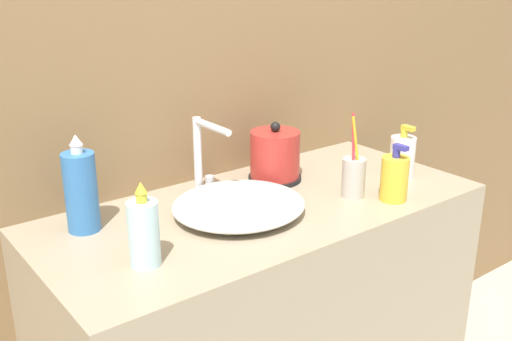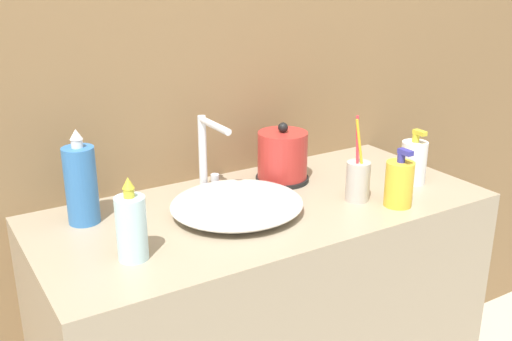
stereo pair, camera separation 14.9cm
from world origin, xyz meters
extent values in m
cube|color=olive|center=(0.00, 0.55, 1.30)|extent=(6.00, 0.04, 2.60)
ellipsoid|color=white|center=(-0.09, 0.26, 0.90)|extent=(0.33, 0.32, 0.05)
cylinder|color=silver|center=(-0.09, 0.44, 0.98)|extent=(0.02, 0.02, 0.21)
cylinder|color=silver|center=(-0.09, 0.37, 1.08)|extent=(0.02, 0.15, 0.02)
cylinder|color=silver|center=(-0.05, 0.44, 0.90)|extent=(0.02, 0.02, 0.04)
cylinder|color=black|center=(0.14, 0.39, 0.88)|extent=(0.15, 0.15, 0.01)
cylinder|color=#B22D28|center=(0.14, 0.39, 0.95)|extent=(0.14, 0.14, 0.14)
sphere|color=black|center=(0.14, 0.39, 1.03)|extent=(0.03, 0.03, 0.03)
cylinder|color=#B7B2A8|center=(0.23, 0.17, 0.93)|extent=(0.06, 0.06, 0.10)
cylinder|color=yellow|center=(0.22, 0.16, 1.01)|extent=(0.03, 0.02, 0.18)
cylinder|color=#E5333F|center=(0.22, 0.17, 1.01)|extent=(0.01, 0.02, 0.19)
cylinder|color=gold|center=(0.29, 0.09, 0.93)|extent=(0.07, 0.07, 0.12)
cylinder|color=#333399|center=(0.29, 0.09, 1.00)|extent=(0.02, 0.02, 0.02)
cube|color=#333399|center=(0.29, 0.08, 1.02)|extent=(0.02, 0.04, 0.01)
cylinder|color=white|center=(0.44, 0.19, 0.93)|extent=(0.07, 0.07, 0.12)
cylinder|color=gold|center=(0.44, 0.19, 1.01)|extent=(0.02, 0.02, 0.02)
cube|color=gold|center=(0.44, 0.18, 1.02)|extent=(0.02, 0.04, 0.01)
cylinder|color=#3370B7|center=(-0.42, 0.41, 0.97)|extent=(0.08, 0.08, 0.19)
cylinder|color=white|center=(-0.42, 0.41, 1.07)|extent=(0.03, 0.03, 0.02)
cone|color=white|center=(-0.42, 0.41, 1.09)|extent=(0.03, 0.03, 0.02)
cylinder|color=silver|center=(-0.39, 0.17, 0.94)|extent=(0.06, 0.06, 0.14)
cylinder|color=gold|center=(-0.39, 0.17, 1.02)|extent=(0.02, 0.02, 0.02)
cone|color=gold|center=(-0.39, 0.17, 1.05)|extent=(0.03, 0.03, 0.02)
camera|label=1|loc=(-0.88, -0.85, 1.48)|focal=42.00mm
camera|label=2|loc=(-0.76, -0.93, 1.48)|focal=42.00mm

